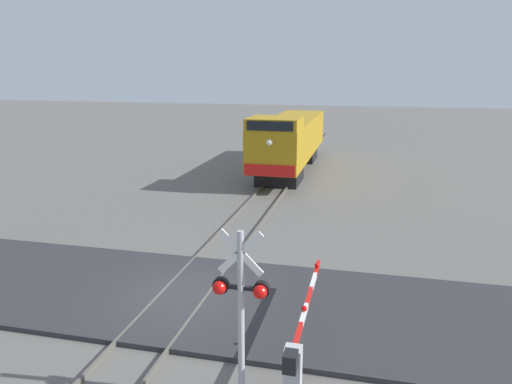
{
  "coord_description": "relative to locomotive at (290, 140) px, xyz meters",
  "views": [
    {
      "loc": [
        5.27,
        -12.6,
        6.83
      ],
      "look_at": [
        0.88,
        5.86,
        1.95
      ],
      "focal_mm": 33.78,
      "sensor_mm": 36.0,
      "label": 1
    }
  ],
  "objects": [
    {
      "name": "crossing_signal",
      "position": [
        2.92,
        -23.59,
        0.22
      ],
      "size": [
        1.18,
        0.33,
        3.79
      ],
      "color": "#ADADB2",
      "rests_on": "ground_plane"
    },
    {
      "name": "rail_track_right",
      "position": [
        0.72,
        -19.52,
        -2.04
      ],
      "size": [
        0.08,
        80.0,
        0.15
      ],
      "primitive_type": "cube",
      "color": "#59544C",
      "rests_on": "ground_plane"
    },
    {
      "name": "locomotive",
      "position": [
        0.0,
        0.0,
        0.0
      ],
      "size": [
        2.99,
        14.35,
        4.16
      ],
      "color": "black",
      "rests_on": "ground_plane"
    },
    {
      "name": "ground_plane",
      "position": [
        0.0,
        -19.52,
        -2.11
      ],
      "size": [
        160.0,
        160.0,
        0.0
      ],
      "primitive_type": "plane",
      "color": "#605E59"
    },
    {
      "name": "crossing_gate",
      "position": [
        3.97,
        -22.68,
        -1.29
      ],
      "size": [
        0.36,
        5.46,
        1.32
      ],
      "color": "silver",
      "rests_on": "ground_plane"
    },
    {
      "name": "road_surface",
      "position": [
        0.0,
        -19.52,
        -2.04
      ],
      "size": [
        36.0,
        5.79,
        0.15
      ],
      "primitive_type": "cube",
      "color": "#2D2D30",
      "rests_on": "ground_plane"
    },
    {
      "name": "rail_track_left",
      "position": [
        -0.72,
        -19.52,
        -2.04
      ],
      "size": [
        0.08,
        80.0,
        0.15
      ],
      "primitive_type": "cube",
      "color": "#59544C",
      "rests_on": "ground_plane"
    }
  ]
}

